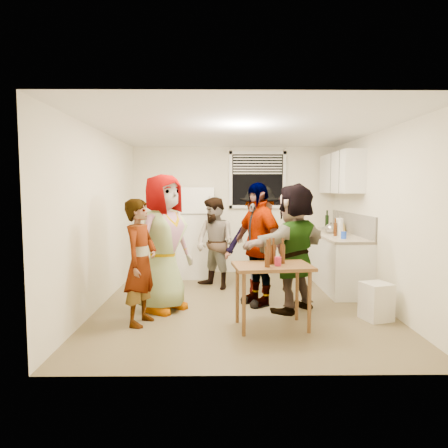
{
  "coord_description": "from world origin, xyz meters",
  "views": [
    {
      "loc": [
        -0.3,
        -5.69,
        1.66
      ],
      "look_at": [
        -0.23,
        0.23,
        1.15
      ],
      "focal_mm": 32.0,
      "sensor_mm": 36.0,
      "label": 1
    }
  ],
  "objects_px": {
    "trash_bin": "(376,300)",
    "guest_back_left": "(215,288)",
    "wine_bottle": "(327,229)",
    "guest_black": "(257,304)",
    "guest_orange": "(293,310)",
    "serving_table": "(272,327)",
    "guest_stripe": "(142,324)",
    "guest_back_right": "(259,292)",
    "guest_grey": "(164,310)",
    "refrigerator": "(196,232)",
    "beer_bottle_counter": "(335,236)",
    "blue_cup": "(344,239)",
    "beer_bottle_table": "(267,267)",
    "kettle": "(331,233)",
    "red_cup": "(278,266)"
  },
  "relations": [
    {
      "from": "trash_bin",
      "to": "guest_back_left",
      "type": "xyz_separation_m",
      "value": [
        -2.08,
        1.67,
        -0.25
      ]
    },
    {
      "from": "wine_bottle",
      "to": "guest_black",
      "type": "bearing_deg",
      "value": -128.69
    },
    {
      "from": "guest_back_left",
      "to": "guest_orange",
      "type": "bearing_deg",
      "value": -5.64
    },
    {
      "from": "serving_table",
      "to": "guest_stripe",
      "type": "bearing_deg",
      "value": 174.45
    },
    {
      "from": "guest_stripe",
      "to": "guest_back_right",
      "type": "relative_size",
      "value": 0.9
    },
    {
      "from": "wine_bottle",
      "to": "guest_grey",
      "type": "bearing_deg",
      "value": -142.61
    },
    {
      "from": "guest_grey",
      "to": "refrigerator",
      "type": "bearing_deg",
      "value": 27.8
    },
    {
      "from": "beer_bottle_counter",
      "to": "trash_bin",
      "type": "relative_size",
      "value": 0.46
    },
    {
      "from": "trash_bin",
      "to": "serving_table",
      "type": "bearing_deg",
      "value": -168.69
    },
    {
      "from": "refrigerator",
      "to": "trash_bin",
      "type": "height_order",
      "value": "refrigerator"
    },
    {
      "from": "blue_cup",
      "to": "guest_stripe",
      "type": "height_order",
      "value": "blue_cup"
    },
    {
      "from": "guest_back_right",
      "to": "beer_bottle_table",
      "type": "bearing_deg",
      "value": -91.15
    },
    {
      "from": "kettle",
      "to": "wine_bottle",
      "type": "relative_size",
      "value": 0.88
    },
    {
      "from": "serving_table",
      "to": "guest_grey",
      "type": "height_order",
      "value": "serving_table"
    },
    {
      "from": "serving_table",
      "to": "guest_black",
      "type": "relative_size",
      "value": 0.52
    },
    {
      "from": "wine_bottle",
      "to": "refrigerator",
      "type": "bearing_deg",
      "value": 179.68
    },
    {
      "from": "wine_bottle",
      "to": "beer_bottle_counter",
      "type": "relative_size",
      "value": 1.25
    },
    {
      "from": "trash_bin",
      "to": "guest_back_right",
      "type": "distance_m",
      "value": 1.96
    },
    {
      "from": "refrigerator",
      "to": "guest_back_left",
      "type": "xyz_separation_m",
      "value": [
        0.38,
        -0.94,
        -0.85
      ]
    },
    {
      "from": "wine_bottle",
      "to": "blue_cup",
      "type": "relative_size",
      "value": 2.4
    },
    {
      "from": "red_cup",
      "to": "guest_orange",
      "type": "height_order",
      "value": "red_cup"
    },
    {
      "from": "wine_bottle",
      "to": "blue_cup",
      "type": "bearing_deg",
      "value": -94.91
    },
    {
      "from": "guest_black",
      "to": "guest_back_left",
      "type": "bearing_deg",
      "value": -176.63
    },
    {
      "from": "wine_bottle",
      "to": "guest_back_left",
      "type": "bearing_deg",
      "value": -156.47
    },
    {
      "from": "trash_bin",
      "to": "refrigerator",
      "type": "bearing_deg",
      "value": 133.27
    },
    {
      "from": "refrigerator",
      "to": "guest_back_right",
      "type": "distance_m",
      "value": 1.84
    },
    {
      "from": "guest_stripe",
      "to": "trash_bin",
      "type": "bearing_deg",
      "value": -72.14
    },
    {
      "from": "wine_bottle",
      "to": "guest_back_left",
      "type": "distance_m",
      "value": 2.49
    },
    {
      "from": "guest_back_left",
      "to": "serving_table",
      "type": "bearing_deg",
      "value": -26.71
    },
    {
      "from": "serving_table",
      "to": "guest_back_left",
      "type": "relative_size",
      "value": 0.59
    },
    {
      "from": "guest_black",
      "to": "serving_table",
      "type": "bearing_deg",
      "value": -25.28
    },
    {
      "from": "trash_bin",
      "to": "guest_grey",
      "type": "relative_size",
      "value": 0.25
    },
    {
      "from": "kettle",
      "to": "guest_black",
      "type": "bearing_deg",
      "value": -138.53
    },
    {
      "from": "red_cup",
      "to": "guest_stripe",
      "type": "height_order",
      "value": "red_cup"
    },
    {
      "from": "blue_cup",
      "to": "guest_back_right",
      "type": "height_order",
      "value": "blue_cup"
    },
    {
      "from": "red_cup",
      "to": "guest_stripe",
      "type": "relative_size",
      "value": 0.07
    },
    {
      "from": "serving_table",
      "to": "guest_back_left",
      "type": "distance_m",
      "value": 2.07
    },
    {
      "from": "refrigerator",
      "to": "guest_stripe",
      "type": "distance_m",
      "value": 2.9
    },
    {
      "from": "beer_bottle_table",
      "to": "guest_back_left",
      "type": "xyz_separation_m",
      "value": [
        -0.63,
        2.09,
        -0.77
      ]
    },
    {
      "from": "kettle",
      "to": "beer_bottle_table",
      "type": "relative_size",
      "value": 1.01
    },
    {
      "from": "refrigerator",
      "to": "serving_table",
      "type": "height_order",
      "value": "refrigerator"
    },
    {
      "from": "kettle",
      "to": "guest_back_right",
      "type": "xyz_separation_m",
      "value": [
        -1.31,
        -0.57,
        -0.9
      ]
    },
    {
      "from": "beer_bottle_counter",
      "to": "guest_grey",
      "type": "height_order",
      "value": "beer_bottle_counter"
    },
    {
      "from": "blue_cup",
      "to": "beer_bottle_table",
      "type": "relative_size",
      "value": 0.48
    },
    {
      "from": "refrigerator",
      "to": "guest_back_right",
      "type": "bearing_deg",
      "value": -48.0
    },
    {
      "from": "trash_bin",
      "to": "guest_stripe",
      "type": "bearing_deg",
      "value": -177.71
    },
    {
      "from": "guest_black",
      "to": "guest_back_right",
      "type": "bearing_deg",
      "value": 142.06
    },
    {
      "from": "trash_bin",
      "to": "guest_stripe",
      "type": "relative_size",
      "value": 0.31
    },
    {
      "from": "beer_bottle_counter",
      "to": "red_cup",
      "type": "distance_m",
      "value": 2.24
    },
    {
      "from": "wine_bottle",
      "to": "beer_bottle_counter",
      "type": "xyz_separation_m",
      "value": [
        -0.15,
        -1.07,
        -0.0
      ]
    }
  ]
}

